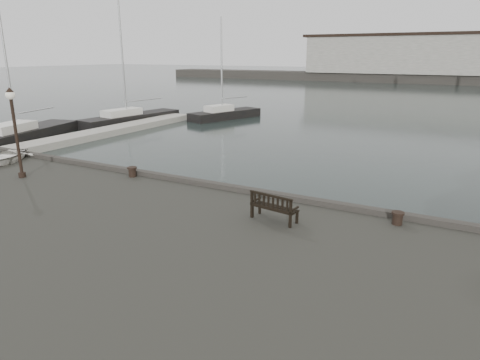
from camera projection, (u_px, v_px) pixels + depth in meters
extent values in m
plane|color=black|center=(274.00, 238.00, 15.09)|extent=(400.00, 400.00, 0.00)
cube|color=#BBB6AD|center=(88.00, 136.00, 32.61)|extent=(2.00, 24.00, 0.50)
cube|color=#383530|center=(449.00, 79.00, 92.32)|extent=(140.00, 8.00, 2.00)
cube|color=#BBB6AD|center=(412.00, 55.00, 94.56)|extent=(46.00, 9.00, 8.00)
cube|color=black|center=(414.00, 35.00, 93.35)|extent=(48.00, 9.50, 0.60)
cube|color=black|center=(274.00, 208.00, 12.38)|extent=(1.47, 0.69, 0.04)
cube|color=black|center=(271.00, 203.00, 12.16)|extent=(1.41, 0.26, 0.42)
cube|color=black|center=(274.00, 214.00, 12.44)|extent=(1.37, 0.61, 0.39)
cylinder|color=black|center=(132.00, 172.00, 16.88)|extent=(0.45, 0.45, 0.39)
cylinder|color=black|center=(398.00, 218.00, 12.14)|extent=(0.38, 0.38, 0.37)
cylinder|color=black|center=(17.00, 138.00, 16.42)|extent=(0.12, 0.12, 3.10)
cylinder|color=black|center=(22.00, 175.00, 16.83)|extent=(0.27, 0.27, 0.19)
sphere|color=silver|center=(10.00, 95.00, 15.95)|extent=(0.35, 0.35, 0.35)
cone|color=black|center=(9.00, 90.00, 15.89)|extent=(0.29, 0.29, 0.17)
imported|color=silver|center=(5.00, 156.00, 19.13)|extent=(2.87, 3.19, 0.54)
cube|color=black|center=(23.00, 138.00, 32.27)|extent=(5.00, 10.52, 1.40)
cube|color=silver|center=(21.00, 125.00, 31.98)|extent=(2.57, 3.88, 0.60)
cylinder|color=#B2B5B7|center=(9.00, 42.00, 30.31)|extent=(0.16, 0.16, 12.42)
cube|color=black|center=(132.00, 122.00, 40.15)|extent=(3.58, 10.68, 1.40)
cube|color=silver|center=(131.00, 111.00, 39.86)|extent=(1.96, 3.83, 0.60)
cylinder|color=#B2B5B7|center=(126.00, 45.00, 38.19)|extent=(0.16, 0.16, 12.38)
cube|color=black|center=(225.00, 118.00, 42.83)|extent=(4.53, 8.21, 1.40)
cube|color=silver|center=(225.00, 108.00, 42.54)|extent=(2.21, 3.08, 0.60)
cylinder|color=#B2B5B7|center=(225.00, 65.00, 41.38)|extent=(0.16, 0.16, 8.83)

